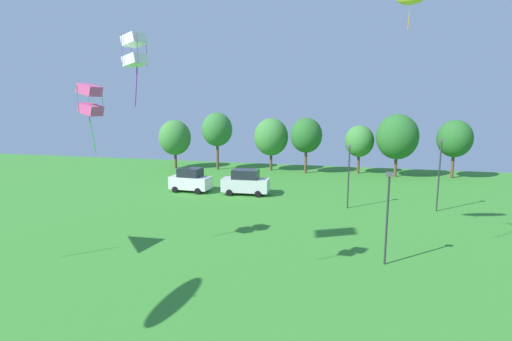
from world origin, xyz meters
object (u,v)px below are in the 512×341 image
(treeline_tree_3, at_px, (306,135))
(treeline_tree_4, at_px, (359,141))
(parked_car_leftmost, at_px, (190,180))
(parked_car_second_from_left, at_px, (246,182))
(treeline_tree_0, at_px, (175,138))
(treeline_tree_1, at_px, (217,130))
(kite_flying_2, at_px, (90,100))
(treeline_tree_2, at_px, (271,137))
(treeline_tree_6, at_px, (455,139))
(kite_flying_7, at_px, (134,50))
(treeline_tree_5, at_px, (397,137))
(light_post_3, at_px, (349,173))
(light_post_1, at_px, (387,212))
(light_post_2, at_px, (439,171))

(treeline_tree_3, distance_m, treeline_tree_4, 6.84)
(parked_car_leftmost, distance_m, parked_car_second_from_left, 5.87)
(parked_car_second_from_left, xyz_separation_m, treeline_tree_0, (-13.92, 13.35, 3.04))
(parked_car_second_from_left, bearing_deg, treeline_tree_0, 133.58)
(treeline_tree_3, bearing_deg, treeline_tree_1, -179.86)
(kite_flying_2, height_order, parked_car_leftmost, kite_flying_2)
(treeline_tree_2, bearing_deg, kite_flying_2, -96.10)
(treeline_tree_6, bearing_deg, treeline_tree_2, 179.91)
(parked_car_leftmost, bearing_deg, kite_flying_2, -80.55)
(kite_flying_7, relative_size, parked_car_second_from_left, 0.63)
(treeline_tree_5, relative_size, treeline_tree_6, 1.09)
(treeline_tree_4, relative_size, treeline_tree_5, 0.81)
(parked_car_leftmost, relative_size, treeline_tree_5, 0.55)
(light_post_3, bearing_deg, kite_flying_7, -113.68)
(parked_car_second_from_left, xyz_separation_m, treeline_tree_4, (10.92, 15.20, 2.95))
(treeline_tree_0, bearing_deg, light_post_3, -34.06)
(light_post_1, relative_size, light_post_3, 0.97)
(kite_flying_7, xyz_separation_m, light_post_2, (15.86, 20.26, -7.76))
(parked_car_second_from_left, relative_size, treeline_tree_3, 0.66)
(treeline_tree_2, bearing_deg, treeline_tree_3, -12.16)
(light_post_2, xyz_separation_m, treeline_tree_0, (-31.29, 15.32, 0.83))
(parked_car_second_from_left, bearing_deg, kite_flying_2, -105.39)
(kite_flying_7, bearing_deg, light_post_2, 51.95)
(light_post_2, relative_size, treeline_tree_6, 0.86)
(treeline_tree_1, height_order, treeline_tree_3, treeline_tree_1)
(parked_car_leftmost, distance_m, treeline_tree_2, 16.14)
(treeline_tree_3, bearing_deg, kite_flying_2, -104.78)
(light_post_3, bearing_deg, light_post_2, 6.69)
(light_post_2, distance_m, treeline_tree_2, 24.55)
(light_post_2, xyz_separation_m, treeline_tree_6, (4.64, 16.70, 1.34))
(light_post_1, relative_size, treeline_tree_3, 0.74)
(treeline_tree_1, xyz_separation_m, treeline_tree_3, (12.09, 0.03, -0.56))
(kite_flying_7, bearing_deg, parked_car_second_from_left, 93.89)
(kite_flying_7, relative_size, treeline_tree_2, 0.42)
(kite_flying_7, distance_m, treeline_tree_4, 39.23)
(treeline_tree_2, bearing_deg, parked_car_second_from_left, -87.85)
(treeline_tree_1, bearing_deg, parked_car_second_from_left, -60.32)
(treeline_tree_6, bearing_deg, kite_flying_2, -128.69)
(kite_flying_2, relative_size, treeline_tree_4, 0.64)
(parked_car_leftmost, height_order, parked_car_second_from_left, parked_car_second_from_left)
(parked_car_leftmost, relative_size, treeline_tree_6, 0.60)
(treeline_tree_3, relative_size, treeline_tree_4, 1.15)
(light_post_3, relative_size, treeline_tree_1, 0.71)
(kite_flying_7, xyz_separation_m, parked_car_leftmost, (-7.38, 22.13, -10.00))
(treeline_tree_3, height_order, treeline_tree_4, treeline_tree_3)
(parked_car_leftmost, relative_size, treeline_tree_1, 0.54)
(kite_flying_2, bearing_deg, light_post_3, 46.77)
(light_post_1, relative_size, treeline_tree_1, 0.69)
(treeline_tree_1, bearing_deg, treeline_tree_3, 0.14)
(treeline_tree_3, bearing_deg, kite_flying_7, -94.40)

